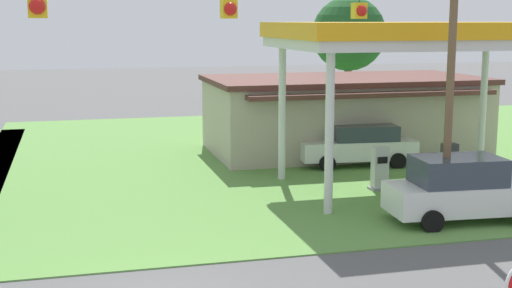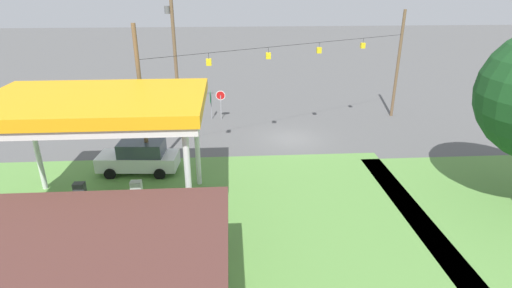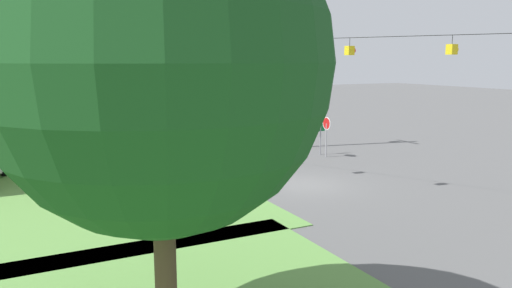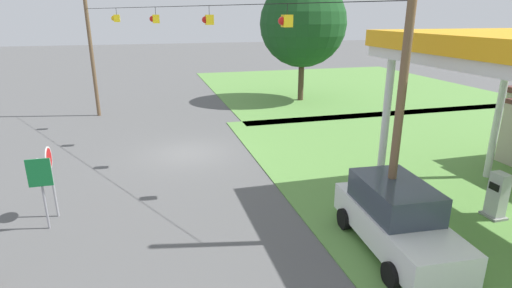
{
  "view_description": "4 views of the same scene",
  "coord_description": "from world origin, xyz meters",
  "px_view_note": "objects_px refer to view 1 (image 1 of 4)",
  "views": [
    {
      "loc": [
        -1.43,
        -14.06,
        6.13
      ],
      "look_at": [
        3.06,
        3.08,
        3.05
      ],
      "focal_mm": 50.0,
      "sensor_mm": 36.0,
      "label": 1
    },
    {
      "loc": [
        4.48,
        27.46,
        10.93
      ],
      "look_at": [
        2.92,
        3.96,
        1.3
      ],
      "focal_mm": 28.0,
      "sensor_mm": 36.0,
      "label": 2
    },
    {
      "loc": [
        -19.81,
        12.8,
        5.97
      ],
      "look_at": [
        2.34,
        1.43,
        1.76
      ],
      "focal_mm": 35.0,
      "sensor_mm": 36.0,
      "label": 3
    },
    {
      "loc": [
        18.88,
        -1.69,
        6.58
      ],
      "look_at": [
        3.82,
        2.45,
        1.49
      ],
      "focal_mm": 28.0,
      "sensor_mm": 36.0,
      "label": 4
    }
  ],
  "objects_px": {
    "car_at_pumps_rear": "(358,145)",
    "gas_station_canopy": "(420,37)",
    "car_at_pumps_front": "(463,189)",
    "tree_behind_station": "(349,34)",
    "gas_station_store": "(344,114)",
    "fuel_pump_near": "(380,170)",
    "fuel_pump_far": "(449,166)"
  },
  "relations": [
    {
      "from": "fuel_pump_far",
      "to": "car_at_pumps_front",
      "type": "relative_size",
      "value": 0.33
    },
    {
      "from": "fuel_pump_near",
      "to": "tree_behind_station",
      "type": "height_order",
      "value": "tree_behind_station"
    },
    {
      "from": "gas_station_store",
      "to": "car_at_pumps_front",
      "type": "bearing_deg",
      "value": -94.2
    },
    {
      "from": "gas_station_canopy",
      "to": "gas_station_store",
      "type": "xyz_separation_m",
      "value": [
        0.24,
        7.68,
        -3.76
      ]
    },
    {
      "from": "gas_station_canopy",
      "to": "car_at_pumps_rear",
      "type": "height_order",
      "value": "gas_station_canopy"
    },
    {
      "from": "gas_station_canopy",
      "to": "tree_behind_station",
      "type": "distance_m",
      "value": 16.02
    },
    {
      "from": "fuel_pump_far",
      "to": "fuel_pump_near",
      "type": "bearing_deg",
      "value": 180.0
    },
    {
      "from": "gas_station_store",
      "to": "fuel_pump_far",
      "type": "xyz_separation_m",
      "value": [
        1.16,
        -7.68,
        -1.01
      ]
    },
    {
      "from": "gas_station_canopy",
      "to": "car_at_pumps_front",
      "type": "relative_size",
      "value": 2.07
    },
    {
      "from": "car_at_pumps_rear",
      "to": "gas_station_canopy",
      "type": "bearing_deg",
      "value": 100.53
    },
    {
      "from": "gas_station_store",
      "to": "fuel_pump_near",
      "type": "relative_size",
      "value": 7.79
    },
    {
      "from": "fuel_pump_far",
      "to": "tree_behind_station",
      "type": "height_order",
      "value": "tree_behind_station"
    },
    {
      "from": "gas_station_canopy",
      "to": "tree_behind_station",
      "type": "xyz_separation_m",
      "value": [
        3.6,
        15.61,
        -0.21
      ]
    },
    {
      "from": "car_at_pumps_front",
      "to": "tree_behind_station",
      "type": "height_order",
      "value": "tree_behind_station"
    },
    {
      "from": "fuel_pump_near",
      "to": "gas_station_store",
      "type": "bearing_deg",
      "value": 77.99
    },
    {
      "from": "gas_station_store",
      "to": "tree_behind_station",
      "type": "xyz_separation_m",
      "value": [
        3.36,
        7.93,
        3.55
      ]
    },
    {
      "from": "car_at_pumps_front",
      "to": "gas_station_store",
      "type": "bearing_deg",
      "value": 89.94
    },
    {
      "from": "car_at_pumps_rear",
      "to": "tree_behind_station",
      "type": "distance_m",
      "value": 12.69
    },
    {
      "from": "gas_station_canopy",
      "to": "car_at_pumps_rear",
      "type": "xyz_separation_m",
      "value": [
        -0.4,
        4.4,
        -4.62
      ]
    },
    {
      "from": "gas_station_store",
      "to": "fuel_pump_near",
      "type": "bearing_deg",
      "value": -102.01
    },
    {
      "from": "gas_station_canopy",
      "to": "fuel_pump_near",
      "type": "xyz_separation_m",
      "value": [
        -1.4,
        -0.0,
        -4.77
      ]
    },
    {
      "from": "car_at_pumps_rear",
      "to": "tree_behind_station",
      "type": "height_order",
      "value": "tree_behind_station"
    },
    {
      "from": "gas_station_canopy",
      "to": "car_at_pumps_rear",
      "type": "distance_m",
      "value": 6.39
    },
    {
      "from": "gas_station_store",
      "to": "car_at_pumps_front",
      "type": "height_order",
      "value": "gas_station_store"
    },
    {
      "from": "tree_behind_station",
      "to": "gas_station_store",
      "type": "bearing_deg",
      "value": -112.98
    },
    {
      "from": "fuel_pump_near",
      "to": "car_at_pumps_rear",
      "type": "height_order",
      "value": "car_at_pumps_rear"
    },
    {
      "from": "gas_station_store",
      "to": "car_at_pumps_front",
      "type": "relative_size",
      "value": 2.59
    },
    {
      "from": "car_at_pumps_rear",
      "to": "tree_behind_station",
      "type": "xyz_separation_m",
      "value": [
        4.0,
        11.21,
        4.41
      ]
    },
    {
      "from": "fuel_pump_near",
      "to": "tree_behind_station",
      "type": "bearing_deg",
      "value": 72.25
    },
    {
      "from": "fuel_pump_far",
      "to": "gas_station_canopy",
      "type": "bearing_deg",
      "value": 179.94
    },
    {
      "from": "fuel_pump_far",
      "to": "tree_behind_station",
      "type": "xyz_separation_m",
      "value": [
        2.2,
        15.61,
        4.56
      ]
    },
    {
      "from": "fuel_pump_near",
      "to": "tree_behind_station",
      "type": "xyz_separation_m",
      "value": [
        5.0,
        15.61,
        4.56
      ]
    }
  ]
}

